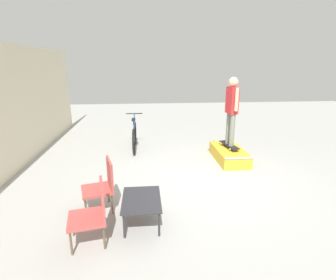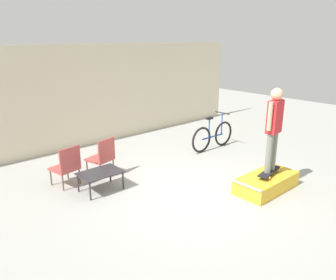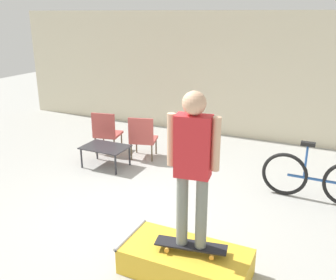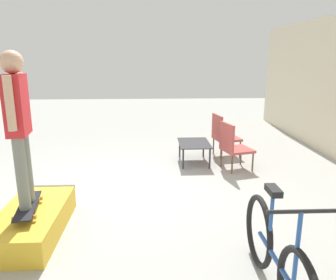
% 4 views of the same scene
% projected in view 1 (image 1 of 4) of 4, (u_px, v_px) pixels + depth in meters
% --- Properties ---
extents(ground_plane, '(24.00, 24.00, 0.00)m').
position_uv_depth(ground_plane, '(204.00, 181.00, 5.88)').
color(ground_plane, '#A8A8A3').
extents(skate_ramp_box, '(1.52, 0.72, 0.35)m').
position_uv_depth(skate_ramp_box, '(229.00, 154.00, 7.10)').
color(skate_ramp_box, gold).
rests_on(skate_ramp_box, ground_plane).
extents(skateboard_on_ramp, '(0.85, 0.36, 0.07)m').
position_uv_depth(skateboard_on_ramp, '(229.00, 145.00, 7.10)').
color(skateboard_on_ramp, black).
rests_on(skateboard_on_ramp, skate_ramp_box).
extents(person_skater, '(0.57, 0.25, 1.79)m').
position_uv_depth(person_skater, '(232.00, 106.00, 6.80)').
color(person_skater, gray).
rests_on(person_skater, skateboard_on_ramp).
extents(coffee_table, '(0.90, 0.62, 0.42)m').
position_uv_depth(coffee_table, '(142.00, 201.00, 4.26)').
color(coffee_table, '#2D2D33').
rests_on(coffee_table, ground_plane).
extents(patio_chair_left, '(0.61, 0.61, 0.93)m').
position_uv_depth(patio_chair_left, '(93.00, 211.00, 3.76)').
color(patio_chair_left, brown).
rests_on(patio_chair_left, ground_plane).
extents(patio_chair_right, '(0.64, 0.64, 0.93)m').
position_uv_depth(patio_chair_right, '(102.00, 184.00, 4.62)').
color(patio_chair_right, brown).
rests_on(patio_chair_right, ground_plane).
extents(bicycle, '(1.72, 0.52, 1.05)m').
position_uv_depth(bicycle, '(134.00, 136.00, 7.97)').
color(bicycle, black).
rests_on(bicycle, ground_plane).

